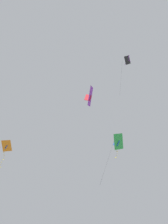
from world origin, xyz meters
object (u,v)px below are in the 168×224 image
object	(u,v)px
kite_diamond_near_left	(127,60)
kite_delta_mid_left	(118,142)
kite_delta_near_right	(90,96)
kite_delta_far_centre	(6,146)

from	to	relation	value
kite_diamond_near_left	kite_delta_mid_left	size ratio (longest dim) A/B	0.95
kite_diamond_near_left	kite_delta_mid_left	bearing A→B (deg)	32.25
kite_delta_mid_left	kite_delta_near_right	world-z (taller)	kite_delta_near_right
kite_diamond_near_left	kite_delta_mid_left	world-z (taller)	kite_diamond_near_left
kite_diamond_near_left	kite_delta_far_centre	bearing A→B (deg)	80.20
kite_delta_mid_left	kite_delta_near_right	size ratio (longest dim) A/B	2.32
kite_diamond_near_left	kite_delta_far_centre	xyz separation A→B (m)	(-14.78, 9.59, -6.89)
kite_delta_far_centre	kite_delta_mid_left	bearing A→B (deg)	-83.45
kite_delta_mid_left	kite_delta_far_centre	distance (m)	14.61
kite_delta_mid_left	kite_delta_far_centre	bearing A→B (deg)	99.23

